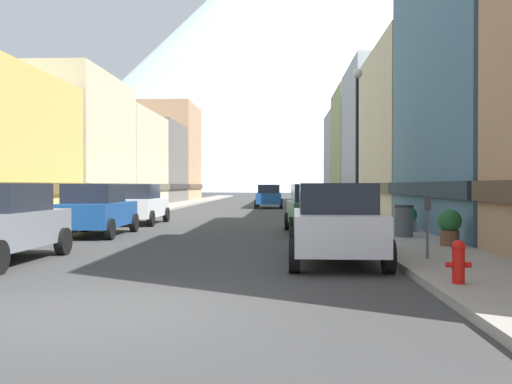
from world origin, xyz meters
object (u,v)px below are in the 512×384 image
Objects in this scene: streetlamp_right at (357,124)px; pedestrian_0 at (373,206)px; car_right_0 at (336,223)px; fire_hydrant_near at (458,260)px; potted_plant_2 at (410,219)px; car_driving_0 at (269,196)px; parking_meter_near at (427,219)px; car_left_1 at (96,210)px; car_left_2 at (138,204)px; potted_plant_1 at (450,226)px; car_right_1 at (315,208)px; trash_bin_right at (404,221)px.

pedestrian_0 is at bearing 67.73° from streetlamp_right.
car_right_0 is 6.30× the size of fire_hydrant_near.
potted_plant_2 reaches higher than fire_hydrant_near.
parking_meter_near is (4.15, -32.37, 0.11)m from car_driving_0.
car_left_1 is at bearing -168.73° from streetlamp_right.
car_left_2 is at bearing 90.01° from car_left_1.
potted_plant_1 is at bearing 75.82° from fire_hydrant_near.
car_left_2 is 12.14m from potted_plant_2.
car_right_1 is at bearing -163.14° from streetlamp_right.
car_left_2 and car_right_1 have the same top height.
car_right_0 is 11.19m from pedestrian_0.
trash_bin_right is at bearing 84.18° from fire_hydrant_near.
car_right_0 is 4.52× the size of trash_bin_right.
parking_meter_near is at bearing -114.02° from potted_plant_1.
car_driving_0 is 23.83m from streetlamp_right.
potted_plant_1 is 0.16× the size of streetlamp_right.
potted_plant_2 is 3.99m from streetlamp_right.
streetlamp_right is (-1.65, 1.27, 3.40)m from potted_plant_2.
car_driving_0 is at bearing 74.19° from car_left_2.
car_driving_0 is 3.31× the size of parking_meter_near.
car_left_2 is at bearing 135.82° from potted_plant_1.
car_driving_0 reaches higher than parking_meter_near.
car_left_1 is 11.67m from potted_plant_1.
car_right_0 is at bearing -113.24° from potted_plant_2.
parking_meter_near is at bearing -99.14° from potted_plant_2.
car_left_2 is at bearing 152.89° from potted_plant_2.
parking_meter_near is 9.52m from streetlamp_right.
car_right_1 is at bearing 102.84° from parking_meter_near.
car_driving_0 reaches higher than trash_bin_right.
potted_plant_1 is at bearing -79.65° from car_driving_0.
car_driving_0 is 35.91m from fire_hydrant_near.
pedestrian_0 is (-0.75, 3.46, 0.33)m from potted_plant_2.
car_right_0 is 9.38m from streetlamp_right.
car_left_2 is 19.03m from fire_hydrant_near.
pedestrian_0 is (2.45, 2.67, 0.01)m from car_right_1.
car_driving_0 is 4.58× the size of potted_plant_1.
car_right_1 is 8.79m from parking_meter_near.
car_right_1 is 2.71× the size of pedestrian_0.
pedestrian_0 is (2.45, 10.92, 0.01)m from car_right_0.
car_left_1 is 1.01× the size of car_left_2.
car_driving_0 reaches higher than potted_plant_2.
parking_meter_near is 1.39× the size of potted_plant_1.
potted_plant_1 is (3.20, -5.76, -0.23)m from car_right_1.
parking_meter_near is at bearing -9.13° from car_right_0.
streetlamp_right is (-1.65, 6.23, 3.32)m from potted_plant_1.
parking_meter_near is at bearing -37.07° from car_left_1.
car_left_1 is 10.26m from car_right_0.
trash_bin_right is at bearing 83.77° from parking_meter_near.
potted_plant_1 is 7.25m from streetlamp_right.
car_left_2 is 15.06m from potted_plant_1.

